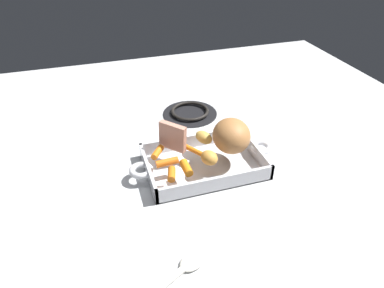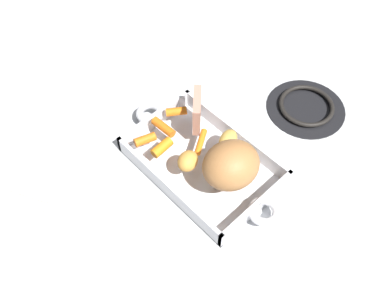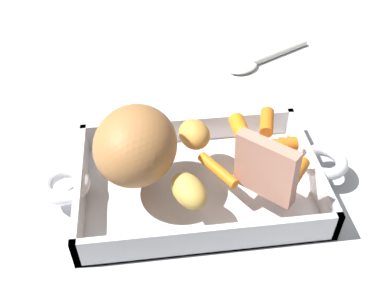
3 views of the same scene
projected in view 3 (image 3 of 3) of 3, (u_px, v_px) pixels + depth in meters
ground_plane at (198, 189)px, 0.64m from camera, size 1.87×1.87×0.00m
roasting_dish at (198, 182)px, 0.63m from camera, size 0.44×0.22×0.05m
pork_roast at (135, 143)px, 0.57m from camera, size 0.13×0.14×0.10m
roast_slice_thick at (266, 168)px, 0.55m from camera, size 0.07×0.07×0.09m
baby_carrot_southeast at (240, 129)px, 0.65m from camera, size 0.03×0.05×0.03m
baby_carrot_short at (275, 146)px, 0.62m from camera, size 0.06×0.02×0.02m
baby_carrot_northeast at (267, 122)px, 0.66m from camera, size 0.03×0.05×0.02m
baby_carrot_center_right at (297, 172)px, 0.59m from camera, size 0.05×0.05×0.02m
baby_carrot_northwest at (218, 170)px, 0.59m from camera, size 0.05×0.07×0.02m
potato_golden_large at (196, 134)px, 0.63m from camera, size 0.06×0.06×0.04m
potato_halved at (189, 191)px, 0.55m from camera, size 0.06×0.07×0.03m
serving_spoon at (260, 60)px, 0.89m from camera, size 0.19×0.12×0.01m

